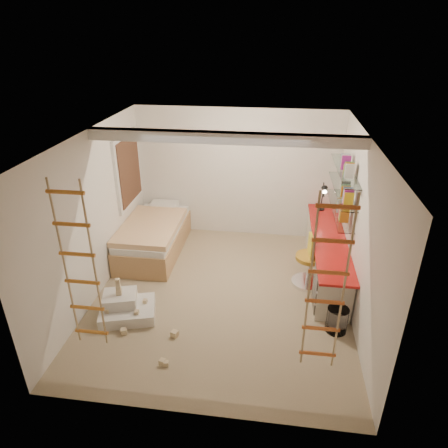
# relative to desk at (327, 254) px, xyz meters

# --- Properties ---
(floor) EXTENTS (4.50, 4.50, 0.00)m
(floor) POSITION_rel_desk_xyz_m (-1.72, -0.86, -0.40)
(floor) COLOR #917F5D
(floor) RESTS_ON ground
(ceiling_beam) EXTENTS (4.00, 0.18, 0.16)m
(ceiling_beam) POSITION_rel_desk_xyz_m (-1.72, -0.56, 2.12)
(ceiling_beam) COLOR white
(ceiling_beam) RESTS_ON ceiling
(window_frame) EXTENTS (0.06, 1.15, 1.35)m
(window_frame) POSITION_rel_desk_xyz_m (-3.69, 0.64, 1.15)
(window_frame) COLOR white
(window_frame) RESTS_ON wall_left
(window_blind) EXTENTS (0.02, 1.00, 1.20)m
(window_blind) POSITION_rel_desk_xyz_m (-3.65, 0.64, 1.15)
(window_blind) COLOR #4C2D1E
(window_blind) RESTS_ON window_frame
(rope_ladder_left) EXTENTS (0.41, 0.04, 2.13)m
(rope_ladder_left) POSITION_rel_desk_xyz_m (-3.07, -2.61, 1.11)
(rope_ladder_left) COLOR orange
(rope_ladder_left) RESTS_ON ceiling
(rope_ladder_right) EXTENTS (0.41, 0.04, 2.13)m
(rope_ladder_right) POSITION_rel_desk_xyz_m (-0.37, -2.61, 1.11)
(rope_ladder_right) COLOR #BE4C20
(rope_ladder_right) RESTS_ON ceiling
(waste_bin) EXTENTS (0.30, 0.30, 0.38)m
(waste_bin) POSITION_rel_desk_xyz_m (0.03, -1.47, -0.21)
(waste_bin) COLOR white
(waste_bin) RESTS_ON floor
(desk) EXTENTS (0.56, 2.80, 0.75)m
(desk) POSITION_rel_desk_xyz_m (0.00, 0.00, 0.00)
(desk) COLOR red
(desk) RESTS_ON floor
(shelves) EXTENTS (0.25, 1.80, 0.71)m
(shelves) POSITION_rel_desk_xyz_m (0.15, 0.27, 1.10)
(shelves) COLOR white
(shelves) RESTS_ON wall_right
(bed) EXTENTS (1.02, 2.00, 0.69)m
(bed) POSITION_rel_desk_xyz_m (-3.20, 0.36, -0.07)
(bed) COLOR #AD7F51
(bed) RESTS_ON floor
(task_lamp) EXTENTS (0.14, 0.36, 0.57)m
(task_lamp) POSITION_rel_desk_xyz_m (-0.05, 0.96, 0.73)
(task_lamp) COLOR black
(task_lamp) RESTS_ON desk
(swivel_chair) EXTENTS (0.57, 0.57, 0.90)m
(swivel_chair) POSITION_rel_desk_xyz_m (-0.32, -0.34, -0.07)
(swivel_chair) COLOR #B17E22
(swivel_chair) RESTS_ON floor
(play_platform) EXTENTS (0.94, 0.81, 0.36)m
(play_platform) POSITION_rel_desk_xyz_m (-3.08, -1.55, -0.27)
(play_platform) COLOR silver
(play_platform) RESTS_ON floor
(toy_blocks) EXTENTS (1.13, 1.07, 0.63)m
(toy_blocks) POSITION_rel_desk_xyz_m (-2.82, -1.82, -0.17)
(toy_blocks) COLOR #CCB284
(toy_blocks) RESTS_ON floor
(books) EXTENTS (0.14, 0.70, 0.92)m
(books) POSITION_rel_desk_xyz_m (0.15, 0.27, 1.21)
(books) COLOR orange
(books) RESTS_ON shelves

